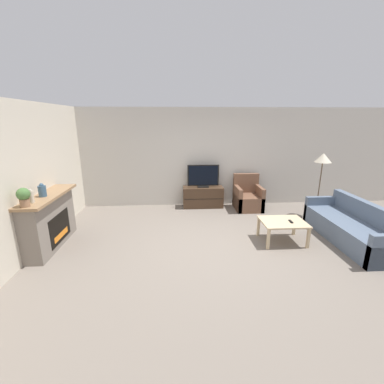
% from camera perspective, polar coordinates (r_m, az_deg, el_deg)
% --- Properties ---
extents(ground_plane, '(24.00, 24.00, 0.00)m').
position_cam_1_polar(ground_plane, '(5.17, 5.60, -11.65)').
color(ground_plane, slate).
extents(wall_back, '(12.00, 0.06, 2.70)m').
position_cam_1_polar(wall_back, '(7.23, 2.67, 7.61)').
color(wall_back, beige).
rests_on(wall_back, ground).
extents(wall_left, '(0.06, 12.00, 2.70)m').
position_cam_1_polar(wall_left, '(5.33, -33.01, 2.14)').
color(wall_left, beige).
rests_on(wall_left, ground).
extents(fireplace, '(0.46, 1.62, 1.04)m').
position_cam_1_polar(fireplace, '(5.60, -29.07, -5.52)').
color(fireplace, slate).
rests_on(fireplace, ground).
extents(mantel_vase_left, '(0.07, 0.07, 0.24)m').
position_cam_1_polar(mantel_vase_left, '(5.01, -32.13, -0.82)').
color(mantel_vase_left, beige).
rests_on(mantel_vase_left, fireplace).
extents(mantel_vase_centre_left, '(0.13, 0.13, 0.25)m').
position_cam_1_polar(mantel_vase_centre_left, '(5.32, -30.33, 0.29)').
color(mantel_vase_centre_left, '#385670').
rests_on(mantel_vase_centre_left, fireplace).
extents(potted_plant, '(0.20, 0.20, 0.31)m').
position_cam_1_polar(potted_plant, '(4.82, -33.34, -0.79)').
color(potted_plant, '#936B4C').
rests_on(potted_plant, fireplace).
extents(tv_stand, '(1.11, 0.41, 0.58)m').
position_cam_1_polar(tv_stand, '(7.19, 2.45, -1.11)').
color(tv_stand, '#422D1E').
rests_on(tv_stand, ground).
extents(tv, '(0.86, 0.18, 0.62)m').
position_cam_1_polar(tv, '(7.04, 2.50, 3.40)').
color(tv, black).
rests_on(tv, tv_stand).
extents(armchair, '(0.70, 0.76, 0.93)m').
position_cam_1_polar(armchair, '(7.21, 12.26, -1.34)').
color(armchair, brown).
rests_on(armchair, ground).
extents(coffee_table, '(0.86, 0.68, 0.44)m').
position_cam_1_polar(coffee_table, '(5.44, 19.56, -6.68)').
color(coffee_table, '#CCB289').
rests_on(coffee_table, ground).
extents(remote, '(0.04, 0.15, 0.02)m').
position_cam_1_polar(remote, '(5.43, 21.11, -6.12)').
color(remote, black).
rests_on(remote, coffee_table).
extents(couch, '(0.83, 2.19, 0.78)m').
position_cam_1_polar(couch, '(6.13, 32.04, -6.81)').
color(couch, slate).
rests_on(couch, ground).
extents(floor_lamp, '(0.39, 0.39, 1.60)m').
position_cam_1_polar(floor_lamp, '(7.01, 27.07, 6.15)').
color(floor_lamp, black).
rests_on(floor_lamp, ground).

